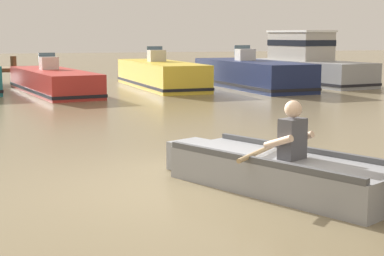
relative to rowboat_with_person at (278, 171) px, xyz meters
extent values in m
plane|color=#7A6B4C|center=(-1.17, 0.47, -0.25)|extent=(120.00, 120.00, 0.00)
cylinder|color=brown|center=(-3.04, 18.11, 0.33)|extent=(0.24, 0.24, 1.16)
cube|color=gray|center=(0.03, -0.06, -0.03)|extent=(2.36, 3.27, 0.44)
cube|color=gray|center=(-0.74, 1.49, -0.03)|extent=(0.72, 0.63, 0.42)
cube|color=#4D4E51|center=(-0.43, -0.29, 0.22)|extent=(1.42, 2.76, 0.08)
cube|color=#4D4E51|center=(0.49, 0.16, 0.22)|extent=(1.42, 2.76, 0.08)
cube|color=#A0A2A8|center=(0.08, -0.15, 0.15)|extent=(1.03, 0.70, 0.06)
cube|color=#4C4C51|center=(0.10, -0.20, 0.45)|extent=(0.40, 0.35, 0.52)
sphere|color=beige|center=(0.10, -0.20, 0.83)|extent=(0.22, 0.22, 0.22)
cylinder|color=beige|center=(-0.12, -0.25, 0.43)|extent=(0.27, 0.42, 0.23)
cylinder|color=beige|center=(0.27, -0.06, 0.43)|extent=(0.27, 0.42, 0.23)
cylinder|color=tan|center=(0.01, 0.32, 0.25)|extent=(1.47, 1.44, 0.06)
cube|color=#B72D28|center=(-1.80, 14.31, 0.14)|extent=(2.79, 6.60, 0.79)
cube|color=black|center=(-1.80, 14.31, -0.11)|extent=(2.83, 6.65, 0.10)
cube|color=silver|center=(-1.88, 14.78, 0.76)|extent=(0.67, 0.60, 0.44)
cube|color=slate|center=(-1.93, 15.04, 0.94)|extent=(0.59, 0.14, 0.36)
cube|color=gold|center=(2.30, 15.26, 0.24)|extent=(2.14, 6.45, 0.97)
cube|color=black|center=(2.30, 15.26, -0.08)|extent=(2.18, 6.49, 0.10)
cube|color=beige|center=(2.27, 15.74, 0.94)|extent=(0.65, 0.53, 0.44)
cube|color=slate|center=(2.26, 16.00, 1.12)|extent=(0.63, 0.07, 0.36)
cube|color=#19234C|center=(5.56, 14.14, 0.26)|extent=(2.44, 6.68, 1.02)
cube|color=black|center=(5.56, 14.14, -0.07)|extent=(2.48, 6.72, 0.10)
cube|color=silver|center=(5.52, 14.63, 0.99)|extent=(0.71, 0.55, 0.44)
cube|color=slate|center=(5.50, 14.89, 1.17)|extent=(0.67, 0.09, 0.36)
cube|color=gray|center=(8.52, 15.10, 0.22)|extent=(2.96, 6.49, 0.95)
cube|color=black|center=(8.52, 15.10, -0.08)|extent=(3.01, 6.54, 0.10)
cube|color=#B2ADA3|center=(8.42, 15.65, 1.27)|extent=(1.93, 2.85, 1.15)
cube|color=black|center=(8.42, 15.65, 1.42)|extent=(1.96, 2.88, 0.24)
cube|color=white|center=(8.42, 15.65, 1.89)|extent=(2.02, 2.99, 0.08)
camera|label=1|loc=(-3.32, -6.91, 1.75)|focal=55.80mm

